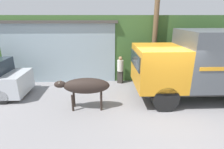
{
  "coord_description": "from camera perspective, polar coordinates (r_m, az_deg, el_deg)",
  "views": [
    {
      "loc": [
        -2.43,
        -5.99,
        3.67
      ],
      "look_at": [
        -2.13,
        0.92,
        1.36
      ],
      "focal_mm": 28.0,
      "sensor_mm": 36.0,
      "label": 1
    }
  ],
  "objects": [
    {
      "name": "cargo_truck",
      "position": [
        8.9,
        30.25,
        3.4
      ],
      "size": [
        6.59,
        2.44,
        3.13
      ],
      "rotation": [
        0.0,
        0.0,
        0.01
      ],
      "color": "#2D2D2D",
      "rests_on": "ground_plane"
    },
    {
      "name": "ground_plane",
      "position": [
        7.43,
        17.32,
        -12.02
      ],
      "size": [
        60.0,
        60.0,
        0.0
      ],
      "primitive_type": "plane",
      "color": "gray"
    },
    {
      "name": "utility_pole",
      "position": [
        9.94,
        13.99,
        14.72
      ],
      "size": [
        0.9,
        0.26,
        6.01
      ],
      "color": "brown",
      "rests_on": "ground_plane"
    },
    {
      "name": "hillside_embankment",
      "position": [
        13.04,
        8.39,
        10.36
      ],
      "size": [
        32.0,
        5.82,
        3.73
      ],
      "color": "#426B33",
      "rests_on": "ground_plane"
    },
    {
      "name": "brown_cow",
      "position": [
        7.1,
        -8.66,
        -3.78
      ],
      "size": [
        2.21,
        0.64,
        1.34
      ],
      "rotation": [
        0.0,
        0.0,
        -0.16
      ],
      "color": "#2D231E",
      "rests_on": "ground_plane"
    },
    {
      "name": "building_backdrop",
      "position": [
        11.37,
        -15.54,
        8.12
      ],
      "size": [
        6.57,
        2.7,
        3.47
      ],
      "color": "#99ADB7",
      "rests_on": "ground_plane"
    },
    {
      "name": "pedestrian_on_hill",
      "position": [
        9.87,
        2.71,
        1.87
      ],
      "size": [
        0.47,
        0.47,
        1.56
      ],
      "rotation": [
        0.0,
        0.0,
        2.69
      ],
      "color": "#38332D",
      "rests_on": "ground_plane"
    }
  ]
}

